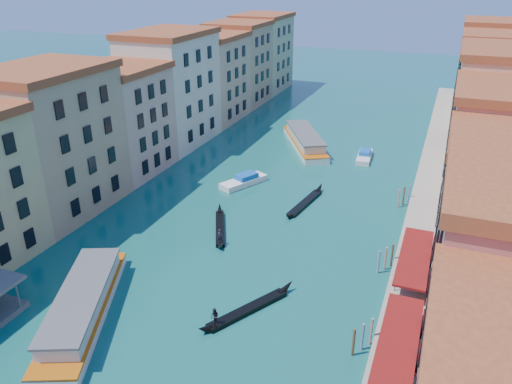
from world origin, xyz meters
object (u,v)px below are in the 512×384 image
Objects in this scene: vaporetto_far at (305,140)px; gondola_fore at (220,227)px; vaporetto_near at (83,304)px; gondola_right at (246,309)px.

vaporetto_far is 1.72× the size of gondola_fore.
vaporetto_near is 56.91m from vaporetto_far.
gondola_fore is 17.47m from gondola_right.
vaporetto_near is at bearing -129.32° from gondola_fore.
gondola_fore is (-1.01, -35.79, -0.91)m from vaporetto_far.
gondola_fore is at bearing 52.78° from vaporetto_near.
gondola_right is at bearing -109.54° from vaporetto_far.
vaporetto_near is 1.75× the size of gondola_fore.
gondola_fore is at bearing 153.34° from gondola_right.
gondola_right reaches higher than gondola_fore.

